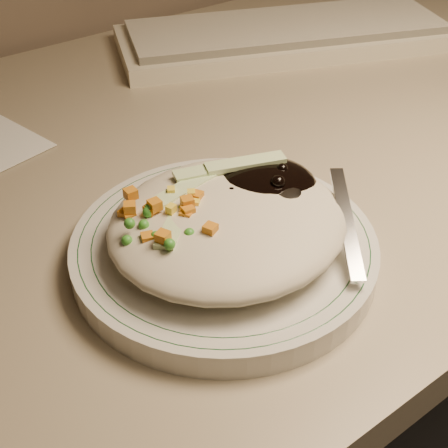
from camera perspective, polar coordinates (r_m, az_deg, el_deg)
desk at (r=0.79m, az=-1.45°, el=-5.01°), size 1.40×0.70×0.74m
plate at (r=0.51m, az=0.00°, el=-2.33°), size 0.25×0.25×0.02m
plate_rim at (r=0.50m, az=0.00°, el=-1.45°), size 0.23×0.23×0.00m
meal at (r=0.49m, az=0.46°, el=0.66°), size 0.21×0.19×0.05m
keyboard at (r=0.91m, az=5.73°, el=16.81°), size 0.49×0.33×0.03m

